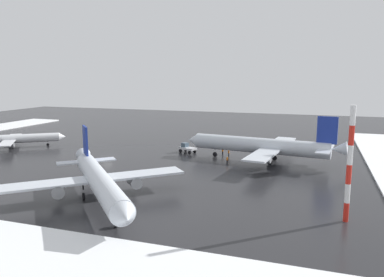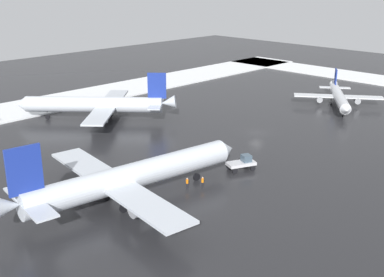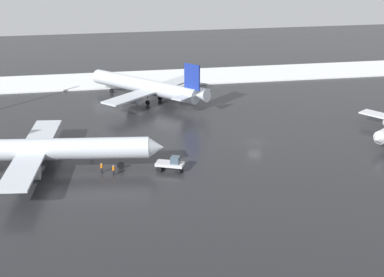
% 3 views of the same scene
% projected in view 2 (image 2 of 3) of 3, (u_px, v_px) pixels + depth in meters
% --- Properties ---
extents(ground_plane, '(240.00, 240.00, 0.00)m').
position_uv_depth(ground_plane, '(257.00, 133.00, 96.38)').
color(ground_plane, '#232326').
extents(snow_bank_far, '(152.00, 16.00, 0.36)m').
position_uv_depth(snow_bank_far, '(109.00, 92.00, 129.70)').
color(snow_bank_far, white).
rests_on(snow_bank_far, ground_plane).
extents(airplane_distant_tail, '(37.58, 31.29, 11.16)m').
position_uv_depth(airplane_distant_tail, '(128.00, 177.00, 65.68)').
color(airplane_distant_tail, silver).
rests_on(airplane_distant_tail, ground_plane).
extents(airplane_far_rear, '(26.97, 28.26, 10.47)m').
position_uv_depth(airplane_far_rear, '(98.00, 105.00, 103.93)').
color(airplane_far_rear, silver).
rests_on(airplane_far_rear, ground_plane).
extents(airplane_foreground_jet, '(21.86, 18.83, 7.53)m').
position_uv_depth(airplane_foreground_jet, '(339.00, 97.00, 114.47)').
color(airplane_foreground_jet, silver).
rests_on(airplane_foreground_jet, ground_plane).
extents(pushback_tug, '(5.09, 3.83, 2.50)m').
position_uv_depth(pushback_tug, '(242.00, 163.00, 77.41)').
color(pushback_tug, silver).
rests_on(pushback_tug, ground_plane).
extents(ground_crew_beside_wing, '(0.36, 0.36, 1.71)m').
position_uv_depth(ground_crew_beside_wing, '(187.00, 183.00, 70.64)').
color(ground_crew_beside_wing, black).
rests_on(ground_crew_beside_wing, ground_plane).
extents(ground_crew_near_tug, '(0.36, 0.36, 1.71)m').
position_uv_depth(ground_crew_near_tug, '(145.00, 171.00, 74.83)').
color(ground_crew_near_tug, black).
rests_on(ground_crew_near_tug, ground_plane).
extents(ground_crew_mid_apron, '(0.36, 0.36, 1.71)m').
position_uv_depth(ground_crew_mid_apron, '(203.00, 182.00, 71.00)').
color(ground_crew_mid_apron, black).
rests_on(ground_crew_mid_apron, ground_plane).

